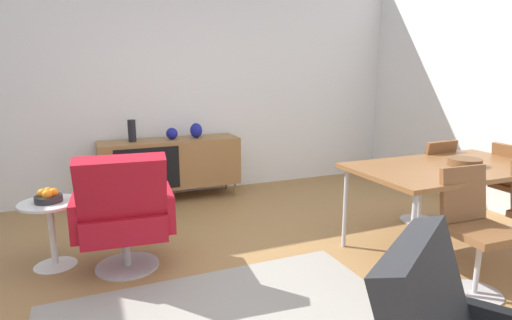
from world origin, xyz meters
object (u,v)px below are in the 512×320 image
Objects in this scene: dining_table at (449,171)px; side_table_round at (52,226)px; wooden_bowl_on_table at (465,162)px; dining_chair_front_left at (474,226)px; vase_sculptural_dark at (132,131)px; dining_chair_back_right at (427,178)px; lounge_chair_red at (124,213)px; vase_cobalt at (196,130)px; vase_ceramic_small at (172,134)px; sideboard at (171,163)px; fruit_bowl at (48,196)px.

side_table_round is (-3.01, 0.98, -0.38)m from dining_table.
wooden_bowl_on_table is 0.75m from dining_chair_front_left.
vase_sculptural_dark is at bearing 122.88° from dining_chair_front_left.
dining_table is at bearing -122.29° from dining_chair_back_right.
wooden_bowl_on_table is 2.73m from lounge_chair_red.
wooden_bowl_on_table is 0.27× the size of lounge_chair_red.
vase_cobalt is 0.29m from vase_ceramic_small.
dining_chair_back_right is 3.40m from side_table_round.
dining_chair_back_right is (2.16, -1.79, 0.03)m from sideboard.
wooden_bowl_on_table is at bearing -21.88° from dining_table.
side_table_round is at bearing 150.05° from dining_chair_front_left.
dining_chair_back_right reaches higher than side_table_round.
vase_sculptural_dark is 3.35m from wooden_bowl_on_table.
vase_ceramic_small is 0.16× the size of dining_chair_front_left.
dining_table is 8.00× the size of fruit_bowl.
vase_cobalt is at bearing 41.91° from fruit_bowl.
vase_sculptural_dark is at bearing -180.00° from vase_cobalt.
dining_table is 3.19m from side_table_round.
dining_chair_back_right and dining_chair_front_left have the same top height.
dining_table is at bearing -14.76° from lounge_chair_red.
side_table_round is (-3.13, 1.02, -0.45)m from wooden_bowl_on_table.
vase_cobalt is 3.14m from dining_chair_front_left.
vase_cobalt is 0.18× the size of lounge_chair_red.
dining_chair_front_left is 4.28× the size of fruit_bowl.
vase_ceramic_small is 0.14× the size of lounge_chair_red.
vase_ceramic_small is at bearing 0.00° from vase_sculptural_dark.
lounge_chair_red is at bearing 150.52° from dining_chair_front_left.
lounge_chair_red reaches higher than dining_table.
sideboard is 11.91× the size of vase_ceramic_small.
vase_ceramic_small reaches higher than sideboard.
lounge_chair_red reaches higher than wooden_bowl_on_table.
lounge_chair_red is (-0.72, -1.69, -0.32)m from vase_ceramic_small.
dining_table is 0.70m from dining_chair_back_right.
wooden_bowl_on_table is (1.90, -2.39, -0.02)m from vase_ceramic_small.
dining_chair_front_left is (1.46, -2.90, 0.03)m from sideboard.
lounge_chair_red is (-0.28, -1.69, -0.38)m from vase_sculptural_dark.
dining_chair_front_left is (1.43, -2.91, -0.32)m from vase_ceramic_small.
lounge_chair_red reaches higher than side_table_round.
vase_cobalt is 2.11m from side_table_round.
sideboard is 6.15× the size of wooden_bowl_on_table.
side_table_round is at bearing 161.87° from wooden_bowl_on_table.
vase_cobalt is 0.20× the size of dining_chair_back_right.
sideboard is 2.97m from dining_table.
dining_chair_back_right is (2.13, -1.79, -0.32)m from vase_ceramic_small.
vase_sculptural_dark reaches higher than dining_chair_back_right.
dining_chair_back_right is 0.90× the size of lounge_chair_red.
dining_chair_front_left is (-0.70, -1.12, 0.00)m from dining_chair_back_right.
vase_ceramic_small is (0.44, 0.00, -0.06)m from vase_sculptural_dark.
lounge_chair_red is 1.82× the size of side_table_round.
vase_cobalt reaches higher than wooden_bowl_on_table.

